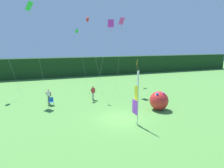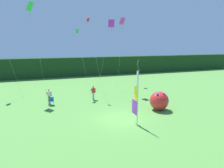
# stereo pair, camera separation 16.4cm
# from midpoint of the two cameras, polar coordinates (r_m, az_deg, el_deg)

# --- Properties ---
(ground_plane) EXTENTS (120.00, 120.00, 0.00)m
(ground_plane) POSITION_cam_midpoint_polar(r_m,az_deg,el_deg) (17.76, 3.03, -10.10)
(ground_plane) COLOR #518E3D
(distant_treeline) EXTENTS (80.00, 2.40, 3.87)m
(distant_treeline) POSITION_cam_midpoint_polar(r_m,az_deg,el_deg) (41.61, -10.44, 5.00)
(distant_treeline) COLOR #193819
(distant_treeline) RESTS_ON ground
(banner_flag) EXTENTS (0.06, 1.03, 4.59)m
(banner_flag) POSITION_cam_midpoint_polar(r_m,az_deg,el_deg) (15.96, 7.33, -4.36)
(banner_flag) COLOR #B7B7BC
(banner_flag) RESTS_ON ground
(person_near_banner) EXTENTS (0.55, 0.48, 1.68)m
(person_near_banner) POSITION_cam_midpoint_polar(r_m,az_deg,el_deg) (22.78, -17.72, -3.37)
(person_near_banner) COLOR brown
(person_near_banner) RESTS_ON ground
(person_mid_field) EXTENTS (0.55, 0.48, 1.66)m
(person_mid_field) POSITION_cam_midpoint_polar(r_m,az_deg,el_deg) (23.43, -5.28, -2.48)
(person_mid_field) COLOR #B7B2A3
(person_mid_field) RESTS_ON ground
(inflatable_balloon) EXTENTS (1.93, 1.90, 1.92)m
(inflatable_balloon) POSITION_cam_midpoint_polar(r_m,az_deg,el_deg) (20.32, 13.83, -4.76)
(inflatable_balloon) COLOR red
(inflatable_balloon) RESTS_ON ground
(folding_chair) EXTENTS (0.51, 0.51, 0.89)m
(folding_chair) POSITION_cam_midpoint_polar(r_m,az_deg,el_deg) (22.28, -17.05, -4.68)
(folding_chair) COLOR #BCBCC1
(folding_chair) RESTS_ON ground
(kite_magenta_diamond_0) EXTENTS (2.00, 2.10, 9.63)m
(kite_magenta_diamond_0) POSITION_cam_midpoint_polar(r_m,az_deg,el_deg) (25.79, -0.20, 16.44)
(kite_magenta_diamond_0) COLOR brown
(kite_magenta_diamond_0) RESTS_ON ground
(kite_red_delta_1) EXTENTS (2.12, 1.00, 9.84)m
(kite_red_delta_1) POSITION_cam_midpoint_polar(r_m,az_deg,el_deg) (25.03, -6.99, 18.09)
(kite_red_delta_1) COLOR brown
(kite_red_delta_1) RESTS_ON ground
(kite_green_diamond_2) EXTENTS (1.68, 1.31, 11.28)m
(kite_green_diamond_2) POSITION_cam_midpoint_polar(r_m,az_deg,el_deg) (25.58, -22.47, 19.22)
(kite_green_diamond_2) COLOR brown
(kite_green_diamond_2) RESTS_ON ground
(kite_green_delta_3) EXTENTS (1.84, 0.63, 8.49)m
(kite_green_delta_3) POSITION_cam_midpoint_polar(r_m,az_deg,el_deg) (25.59, -10.07, 14.86)
(kite_green_delta_3) COLOR brown
(kite_green_delta_3) RESTS_ON ground
(kite_orange_diamond_4) EXTENTS (0.49, 2.95, 4.21)m
(kite_orange_diamond_4) POSITION_cam_midpoint_polar(r_m,az_deg,el_deg) (30.66, 7.75, 5.98)
(kite_orange_diamond_4) COLOR brown
(kite_orange_diamond_4) RESTS_ON ground
(kite_magenta_diamond_5) EXTENTS (0.79, 1.41, 9.99)m
(kite_magenta_diamond_5) POSITION_cam_midpoint_polar(r_m,az_deg,el_deg) (27.15, 3.10, 16.85)
(kite_magenta_diamond_5) COLOR brown
(kite_magenta_diamond_5) RESTS_ON ground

